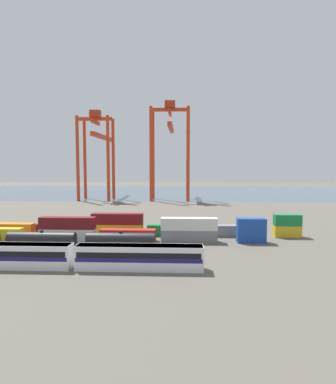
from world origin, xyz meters
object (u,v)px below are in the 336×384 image
(gantry_crane_central, at_px, (170,140))
(shipping_container_1, at_px, (9,234))
(shipping_container_17, at_px, (287,231))
(shipping_container_5, at_px, (189,236))
(freight_tank_row, at_px, (42,242))
(shipping_container_15, at_px, (173,230))
(passenger_train, at_px, (74,255))
(shipping_container_7, at_px, (251,236))
(gantry_crane_west, at_px, (98,145))

(gantry_crane_central, bearing_deg, shipping_container_1, -109.94)
(shipping_container_17, xyz_separation_m, gantry_crane_central, (-30.29, 83.18, 27.25))
(shipping_container_1, height_order, gantry_crane_central, gantry_crane_central)
(shipping_container_1, xyz_separation_m, shipping_container_5, (39.90, 0.00, 0.00))
(gantry_crane_central, bearing_deg, freight_tank_row, -101.84)
(shipping_container_5, xyz_separation_m, shipping_container_15, (-3.61, 6.04, 0.00))
(shipping_container_1, bearing_deg, passenger_train, -42.72)
(shipping_container_7, distance_m, gantry_crane_central, 95.59)
(freight_tank_row, bearing_deg, gantry_crane_west, 98.30)
(shipping_container_15, height_order, gantry_crane_west, gantry_crane_west)
(shipping_container_5, height_order, shipping_container_7, same)
(gantry_crane_west, bearing_deg, shipping_container_1, -88.14)
(shipping_container_17, bearing_deg, freight_tank_row, -162.94)
(shipping_container_5, bearing_deg, passenger_train, -133.68)
(passenger_train, bearing_deg, shipping_container_5, 46.32)
(freight_tank_row, relative_size, shipping_container_1, 7.17)
(passenger_train, height_order, shipping_container_17, passenger_train)
(gantry_crane_central, bearing_deg, passenger_train, -95.86)
(shipping_container_1, relative_size, gantry_crane_central, 0.13)
(shipping_container_17, relative_size, gantry_crane_central, 0.13)
(gantry_crane_west, relative_size, gantry_crane_central, 0.91)
(shipping_container_1, relative_size, shipping_container_5, 0.50)
(shipping_container_7, distance_m, shipping_container_17, 11.22)
(passenger_train, xyz_separation_m, shipping_container_5, (18.70, 19.58, -0.84))
(shipping_container_7, bearing_deg, gantry_crane_west, 121.85)
(shipping_container_1, relative_size, shipping_container_7, 1.00)
(shipping_container_5, relative_size, gantry_crane_west, 0.29)
(shipping_container_5, height_order, shipping_container_17, same)
(freight_tank_row, height_order, gantry_crane_west, gantry_crane_west)
(freight_tank_row, bearing_deg, shipping_container_15, 32.44)
(freight_tank_row, bearing_deg, gantry_crane_central, 78.16)
(passenger_train, relative_size, gantry_crane_central, 0.89)
(passenger_train, height_order, shipping_container_1, passenger_train)
(shipping_container_7, xyz_separation_m, shipping_container_17, (9.45, 6.04, 0.00))
(freight_tank_row, height_order, shipping_container_7, freight_tank_row)
(shipping_container_15, distance_m, gantry_crane_central, 87.61)
(shipping_container_1, height_order, gantry_crane_west, gantry_crane_west)
(shipping_container_7, height_order, shipping_container_15, same)
(freight_tank_row, bearing_deg, passenger_train, -46.21)
(freight_tank_row, distance_m, shipping_container_5, 29.85)
(shipping_container_17, height_order, gantry_crane_central, gantry_crane_central)
(shipping_container_5, bearing_deg, shipping_container_15, 120.89)
(freight_tank_row, height_order, gantry_crane_central, gantry_crane_central)
(shipping_container_5, relative_size, shipping_container_17, 2.00)
(passenger_train, bearing_deg, shipping_container_15, 59.51)
(freight_tank_row, xyz_separation_m, shipping_container_5, (28.25, 9.61, -0.64))
(shipping_container_7, xyz_separation_m, gantry_crane_west, (-56.15, 90.38, 24.86))
(shipping_container_7, relative_size, shipping_container_17, 1.00)
(shipping_container_17, bearing_deg, gantry_crane_central, 110.01)
(shipping_container_1, xyz_separation_m, shipping_container_15, (36.29, 6.04, 0.00))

